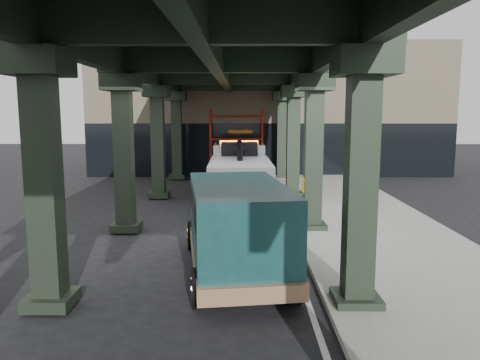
{
  "coord_description": "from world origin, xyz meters",
  "views": [
    {
      "loc": [
        0.37,
        -12.75,
        3.83
      ],
      "look_at": [
        0.28,
        2.01,
        1.7
      ],
      "focal_mm": 35.0,
      "sensor_mm": 36.0,
      "label": 1
    }
  ],
  "objects": [
    {
      "name": "viaduct",
      "position": [
        -0.4,
        2.0,
        5.46
      ],
      "size": [
        7.4,
        32.0,
        6.4
      ],
      "color": "black",
      "rests_on": "ground"
    },
    {
      "name": "building",
      "position": [
        2.0,
        20.0,
        4.0
      ],
      "size": [
        22.0,
        10.0,
        8.0
      ],
      "primitive_type": "cube",
      "color": "#C6B793",
      "rests_on": "ground"
    },
    {
      "name": "tow_truck",
      "position": [
        0.23,
        6.97,
        1.31
      ],
      "size": [
        2.62,
        8.27,
        2.69
      ],
      "rotation": [
        0.0,
        0.0,
        0.02
      ],
      "color": "black",
      "rests_on": "ground"
    },
    {
      "name": "towed_van",
      "position": [
        0.22,
        -2.07,
        1.21
      ],
      "size": [
        2.84,
        5.76,
        2.24
      ],
      "rotation": [
        0.0,
        0.0,
        0.14
      ],
      "color": "#0F3839",
      "rests_on": "ground"
    },
    {
      "name": "scaffolding",
      "position": [
        0.0,
        14.64,
        2.11
      ],
      "size": [
        3.08,
        0.88,
        4.0
      ],
      "color": "#AA1D0D",
      "rests_on": "ground"
    },
    {
      "name": "ground",
      "position": [
        0.0,
        0.0,
        0.0
      ],
      "size": [
        90.0,
        90.0,
        0.0
      ],
      "primitive_type": "plane",
      "color": "black",
      "rests_on": "ground"
    },
    {
      "name": "sidewalk",
      "position": [
        4.5,
        2.0,
        0.07
      ],
      "size": [
        5.0,
        40.0,
        0.15
      ],
      "primitive_type": "cube",
      "color": "gray",
      "rests_on": "ground"
    },
    {
      "name": "lane_stripe",
      "position": [
        1.7,
        2.0,
        0.01
      ],
      "size": [
        0.12,
        38.0,
        0.01
      ],
      "primitive_type": "cube",
      "color": "silver",
      "rests_on": "ground"
    }
  ]
}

